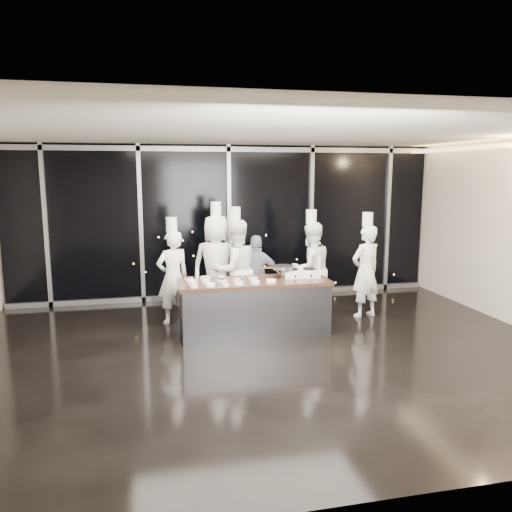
% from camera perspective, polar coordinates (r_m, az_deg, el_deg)
% --- Properties ---
extents(ground, '(9.00, 9.00, 0.00)m').
position_cam_1_polar(ground, '(7.56, 1.26, -10.91)').
color(ground, black).
rests_on(ground, ground).
extents(room_shell, '(9.02, 7.02, 3.21)m').
position_cam_1_polar(room_shell, '(7.13, 2.71, 6.35)').
color(room_shell, beige).
rests_on(room_shell, ground).
extents(window_wall, '(8.90, 0.11, 3.20)m').
position_cam_1_polar(window_wall, '(10.50, -3.13, 3.86)').
color(window_wall, black).
rests_on(window_wall, ground).
extents(demo_counter, '(2.46, 0.86, 0.90)m').
position_cam_1_polar(demo_counter, '(8.26, -0.21, -5.82)').
color(demo_counter, '#3D3D42').
rests_on(demo_counter, ground).
extents(stove, '(0.62, 0.41, 0.14)m').
position_cam_1_polar(stove, '(8.46, 5.12, -1.92)').
color(stove, white).
rests_on(stove, demo_counter).
extents(frying_pan, '(0.59, 0.36, 0.06)m').
position_cam_1_polar(frying_pan, '(8.36, 3.05, -1.31)').
color(frying_pan, gray).
rests_on(frying_pan, stove).
extents(stock_pot, '(0.23, 0.23, 0.22)m').
position_cam_1_polar(stock_pot, '(8.52, 7.20, -0.61)').
color(stock_pot, '#B9B9BC').
rests_on(stock_pot, stove).
extents(prep_bowls, '(1.43, 0.71, 0.05)m').
position_cam_1_polar(prep_bowls, '(8.01, -3.77, -2.85)').
color(prep_bowls, white).
rests_on(prep_bowls, demo_counter).
extents(squeeze_bottle, '(0.06, 0.06, 0.22)m').
position_cam_1_polar(squeeze_bottle, '(8.31, -6.75, -1.88)').
color(squeeze_bottle, silver).
rests_on(squeeze_bottle, demo_counter).
extents(chef_far_left, '(0.71, 0.59, 1.88)m').
position_cam_1_polar(chef_far_left, '(8.87, -9.47, -2.26)').
color(chef_far_left, white).
rests_on(chef_far_left, ground).
extents(chef_left, '(1.07, 0.87, 2.11)m').
position_cam_1_polar(chef_left, '(9.23, -4.52, -1.02)').
color(chef_left, white).
rests_on(chef_left, ground).
extents(chef_center, '(1.03, 0.90, 2.04)m').
position_cam_1_polar(chef_center, '(8.95, -2.37, -1.58)').
color(chef_center, white).
rests_on(chef_center, ground).
extents(guest, '(0.95, 0.57, 1.52)m').
position_cam_1_polar(guest, '(9.08, 0.09, -2.39)').
color(guest, '#151E3A').
rests_on(guest, ground).
extents(chef_right, '(0.99, 0.86, 1.97)m').
position_cam_1_polar(chef_right, '(9.26, 6.23, -1.46)').
color(chef_right, white).
rests_on(chef_right, ground).
extents(chef_side, '(0.72, 0.59, 1.93)m').
position_cam_1_polar(chef_side, '(9.33, 12.43, -1.60)').
color(chef_side, white).
rests_on(chef_side, ground).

